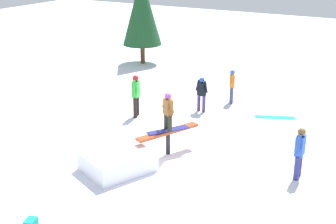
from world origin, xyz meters
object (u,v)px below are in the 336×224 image
object	(u,v)px
pine_tree_near	(142,10)
loose_snowboard_cyan	(275,117)
main_rider_on_rail	(168,113)
bystander_green	(136,93)
loose_snowboard_white	(327,136)
bystander_black	(202,92)
bystander_orange	(232,84)
bystander_blue	(300,150)
rail_feature	(168,134)

from	to	relation	value
pine_tree_near	loose_snowboard_cyan	bearing A→B (deg)	-117.47
main_rider_on_rail	bystander_green	xyz separation A→B (m)	(2.28, 2.65, -0.46)
bystander_green	loose_snowboard_white	bearing A→B (deg)	-94.70
bystander_black	loose_snowboard_cyan	size ratio (longest dim) A/B	0.92
main_rider_on_rail	pine_tree_near	bearing A→B (deg)	69.46
bystander_orange	bystander_black	distance (m)	1.64
bystander_black	loose_snowboard_cyan	xyz separation A→B (m)	(0.73, -2.68, -0.75)
loose_snowboard_white	pine_tree_near	world-z (taller)	pine_tree_near
main_rider_on_rail	bystander_orange	world-z (taller)	main_rider_on_rail
bystander_blue	loose_snowboard_white	bearing A→B (deg)	-2.11
bystander_green	loose_snowboard_cyan	bearing A→B (deg)	-79.88
pine_tree_near	bystander_blue	bearing A→B (deg)	-129.49
bystander_green	pine_tree_near	world-z (taller)	pine_tree_near
main_rider_on_rail	bystander_blue	xyz separation A→B (m)	(0.43, -3.86, -0.52)
pine_tree_near	loose_snowboard_white	bearing A→B (deg)	-116.62
loose_snowboard_white	bystander_blue	bearing A→B (deg)	-31.11
main_rider_on_rail	bystander_orange	size ratio (longest dim) A/B	0.93
loose_snowboard_white	loose_snowboard_cyan	distance (m)	2.25
bystander_orange	pine_tree_near	world-z (taller)	pine_tree_near
rail_feature	bystander_blue	world-z (taller)	bystander_blue
bystander_blue	rail_feature	bearing A→B (deg)	96.17
rail_feature	pine_tree_near	xyz separation A→B (m)	(9.19, 6.78, 2.17)
bystander_black	pine_tree_near	size ratio (longest dim) A/B	0.29
bystander_orange	loose_snowboard_cyan	xyz separation A→B (m)	(-0.79, -2.08, -0.76)
bystander_orange	loose_snowboard_white	distance (m)	4.53
bystander_orange	pine_tree_near	size ratio (longest dim) A/B	0.30
bystander_blue	loose_snowboard_cyan	bearing A→B (deg)	24.57
bystander_black	loose_snowboard_cyan	world-z (taller)	bystander_black
bystander_black	loose_snowboard_cyan	distance (m)	2.88
bystander_black	pine_tree_near	world-z (taller)	pine_tree_near
bystander_green	loose_snowboard_white	xyz separation A→B (m)	(1.53, -6.63, -0.88)
main_rider_on_rail	bystander_blue	distance (m)	3.92
rail_feature	bystander_orange	xyz separation A→B (m)	(5.46, 0.17, 0.12)
bystander_blue	bystander_black	size ratio (longest dim) A/B	1.09
rail_feature	loose_snowboard_white	xyz separation A→B (m)	(3.80, -3.98, -0.63)
main_rider_on_rail	bystander_green	bearing A→B (deg)	82.38
bystander_blue	loose_snowboard_cyan	distance (m)	4.75
rail_feature	bystander_blue	distance (m)	3.89
bystander_orange	loose_snowboard_white	world-z (taller)	bystander_orange
loose_snowboard_cyan	loose_snowboard_white	bearing A→B (deg)	134.05
rail_feature	bystander_green	xyz separation A→B (m)	(2.28, 2.65, 0.25)
bystander_blue	loose_snowboard_white	size ratio (longest dim) A/B	0.99
bystander_green	bystander_black	bearing A→B (deg)	-65.99
pine_tree_near	bystander_green	bearing A→B (deg)	-149.17
bystander_blue	bystander_black	bearing A→B (deg)	52.70
main_rider_on_rail	pine_tree_near	world-z (taller)	pine_tree_near
bystander_black	main_rider_on_rail	bearing A→B (deg)	-68.07
bystander_black	loose_snowboard_white	world-z (taller)	bystander_black
bystander_blue	bystander_orange	world-z (taller)	bystander_blue
rail_feature	main_rider_on_rail	bearing A→B (deg)	0.00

